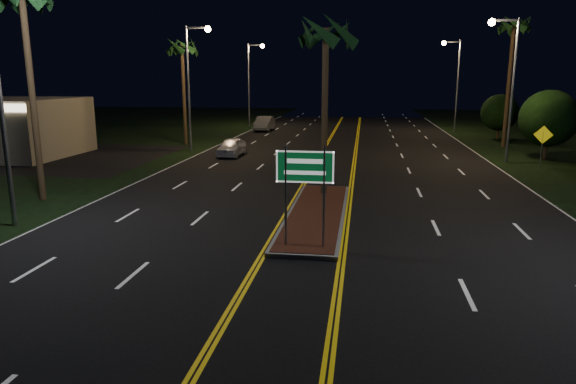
% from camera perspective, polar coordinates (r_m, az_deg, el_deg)
% --- Properties ---
extents(ground, '(120.00, 120.00, 0.00)m').
position_cam_1_polar(ground, '(13.92, 0.48, -10.19)').
color(ground, black).
rests_on(ground, ground).
extents(median_island, '(2.25, 10.25, 0.17)m').
position_cam_1_polar(median_island, '(20.49, 3.18, -2.44)').
color(median_island, gray).
rests_on(median_island, ground).
extents(highway_sign, '(1.80, 0.08, 3.20)m').
position_cam_1_polar(highway_sign, '(15.89, 1.89, 1.75)').
color(highway_sign, gray).
rests_on(highway_sign, ground).
extents(streetlight_left_near, '(1.91, 0.44, 9.00)m').
position_cam_1_polar(streetlight_left_near, '(20.79, -28.79, 11.81)').
color(streetlight_left_near, gray).
rests_on(streetlight_left_near, ground).
extents(streetlight_left_mid, '(1.91, 0.44, 9.00)m').
position_cam_1_polar(streetlight_left_mid, '(38.74, -10.51, 12.77)').
color(streetlight_left_mid, gray).
rests_on(streetlight_left_mid, ground).
extents(streetlight_left_far, '(1.91, 0.44, 9.00)m').
position_cam_1_polar(streetlight_left_far, '(58.05, -4.03, 12.82)').
color(streetlight_left_far, gray).
rests_on(streetlight_left_far, ground).
extents(streetlight_right_mid, '(1.91, 0.44, 9.00)m').
position_cam_1_polar(streetlight_right_mid, '(35.83, 23.22, 12.02)').
color(streetlight_right_mid, gray).
rests_on(streetlight_right_mid, ground).
extents(streetlight_right_far, '(1.91, 0.44, 9.00)m').
position_cam_1_polar(streetlight_right_far, '(55.43, 17.99, 12.26)').
color(streetlight_right_far, gray).
rests_on(streetlight_right_far, ground).
extents(palm_median, '(2.40, 2.40, 8.30)m').
position_cam_1_polar(palm_median, '(23.36, 4.22, 17.18)').
color(palm_median, '#382819').
rests_on(palm_median, ground).
extents(palm_left_far, '(2.40, 2.40, 8.80)m').
position_cam_1_polar(palm_left_far, '(43.30, -11.71, 15.45)').
color(palm_left_far, '#382819').
rests_on(palm_left_far, ground).
extents(palm_right_far, '(2.40, 2.40, 10.30)m').
position_cam_1_polar(palm_right_far, '(44.28, 23.81, 16.43)').
color(palm_right_far, '#382819').
rests_on(palm_right_far, ground).
extents(shrub_mid, '(3.78, 3.78, 4.62)m').
position_cam_1_polar(shrub_mid, '(38.79, 26.98, 7.30)').
color(shrub_mid, '#382819').
rests_on(shrub_mid, ground).
extents(shrub_far, '(3.24, 3.24, 3.96)m').
position_cam_1_polar(shrub_far, '(50.27, 22.45, 8.16)').
color(shrub_far, '#382819').
rests_on(shrub_far, ground).
extents(car_near, '(1.95, 4.43, 1.47)m').
position_cam_1_polar(car_near, '(36.48, -6.31, 5.18)').
color(car_near, silver).
rests_on(car_near, ground).
extents(car_far, '(2.20, 5.09, 1.69)m').
position_cam_1_polar(car_far, '(54.00, -2.65, 7.74)').
color(car_far, '#A5A9AF').
rests_on(car_far, ground).
extents(warning_sign, '(1.02, 0.42, 2.58)m').
position_cam_1_polar(warning_sign, '(34.59, 26.44, 5.13)').
color(warning_sign, gray).
rests_on(warning_sign, ground).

